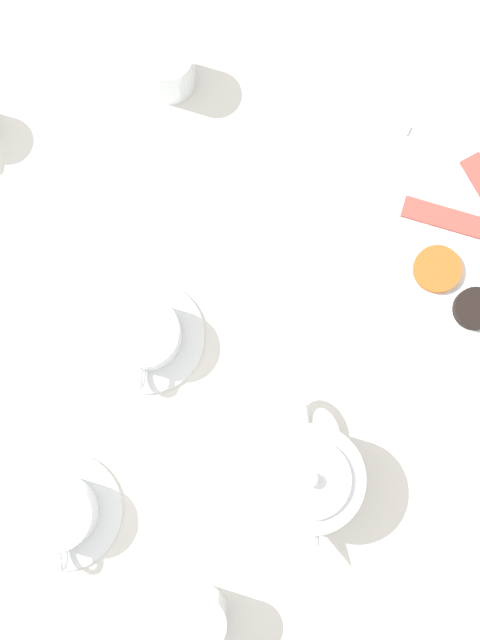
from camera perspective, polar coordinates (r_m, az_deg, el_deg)
The scene contains 8 objects.
ground_plane at distance 1.86m, azimuth 0.00°, elevation -3.10°, with size 8.00×8.00×0.00m, color gray.
table at distance 1.19m, azimuth 0.00°, elevation -0.55°, with size 0.96×1.20×0.73m.
teapot_near at distance 1.08m, azimuth 4.61°, elevation -9.96°, with size 0.21×0.13×0.11m.
teacup_with_saucer_left at distance 1.10m, azimuth -5.84°, elevation -0.95°, with size 0.14×0.14×0.06m.
teacup_with_saucer_right at distance 1.11m, azimuth -11.23°, elevation -12.02°, with size 0.14×0.14×0.06m.
water_glass_tall at distance 1.09m, azimuth -2.39°, elevation -18.50°, with size 0.07×0.07×0.09m.
water_glass_short at distance 1.18m, azimuth -4.34°, elevation 15.75°, with size 0.07×0.07×0.08m.
knife_by_plate at distance 1.21m, azimuth 6.31°, elevation 14.19°, with size 0.12×0.20×0.00m.
Camera 1 is at (0.15, -0.00, 1.85)m, focal length 50.00 mm.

